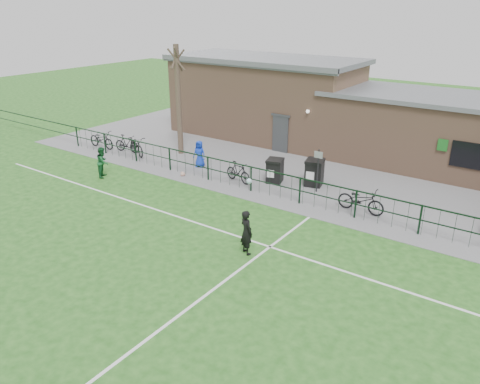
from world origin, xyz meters
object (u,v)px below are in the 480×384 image
Objects in this scene: bicycle_d at (238,172)px; ball_ground at (183,174)px; bicycle_c at (137,145)px; spectator_child at (199,154)px; bicycle_b at (127,144)px; bicycle_e at (361,200)px; sign_post at (318,171)px; bare_tree at (179,101)px; wheelie_bin_left at (275,171)px; wheelie_bin_right at (314,173)px; outfield_player at (103,162)px; bicycle_a at (101,139)px.

ball_ground is (-2.74, -0.91, -0.39)m from bicycle_d.
spectator_child is at bearing -59.46° from bicycle_c.
spectator_child is 5.93× the size of ball_ground.
bicycle_e reaches higher than bicycle_b.
sign_post reaches higher than ball_ground.
bare_tree is 11.88m from bicycle_e.
bicycle_b is (-9.43, -0.75, -0.02)m from wheelie_bin_left.
bicycle_c reaches higher than bicycle_e.
bicycle_c is 8.59× the size of ball_ground.
sign_post is 1.22× the size of bicycle_d.
bare_tree is 5.70× the size of wheelie_bin_left.
bicycle_c reaches higher than bicycle_d.
bicycle_e is (6.11, 0.04, 0.03)m from bicycle_d.
wheelie_bin_left reaches higher than bicycle_e.
sign_post is at bearing -16.28° from wheelie_bin_left.
wheelie_bin_right is 6.47m from ball_ground.
sign_post reaches higher than outfield_player.
wheelie_bin_left is 0.53× the size of sign_post.
outfield_player is (-5.90, -3.18, 0.24)m from bicycle_d.
wheelie_bin_right is at bearing 24.11° from ball_ground.
bicycle_b is 7.18× the size of ball_ground.
bare_tree reaches higher than wheelie_bin_right.
bicycle_c is (-8.63, -0.76, 0.00)m from wheelie_bin_left.
bicycle_c reaches higher than bicycle_a.
bare_tree is 5.48m from bicycle_a.
wheelie_bin_left is 0.53× the size of bicycle_e.
sign_post is at bearing 69.56° from bicycle_e.
bicycle_a is 6.96m from spectator_child.
wheelie_bin_right is 10.30m from outfield_player.
bare_tree is at bearing 82.08° from bicycle_e.
bicycle_b is at bearing 174.98° from spectator_child.
outfield_player reaches higher than bicycle_d.
sign_post reaches higher than bicycle_e.
wheelie_bin_left is 8.44m from outfield_player.
ball_ground is (4.47, -1.16, -0.43)m from bicycle_c.
wheelie_bin_right is 13.14m from bicycle_a.
wheelie_bin_left reaches higher than bicycle_b.
bicycle_e is at bearing -44.13° from wheelie_bin_right.
bicycle_a is at bearing 91.47° from bicycle_e.
bicycle_a is at bearing -175.59° from sign_post.
bare_tree is 2.97× the size of bicycle_c.
sign_post is at bearing -69.64° from wheelie_bin_right.
bare_tree reaches higher than bicycle_e.
wheelie_bin_right is at bearing -95.18° from outfield_player.
bicycle_b reaches higher than bicycle_d.
bicycle_e is (4.68, -0.97, -0.01)m from wheelie_bin_left.
bicycle_e is 9.08m from spectator_child.
wheelie_bin_left reaches higher than bicycle_d.
ball_ground is at bearing 97.40° from bicycle_e.
bicycle_a reaches higher than bicycle_b.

